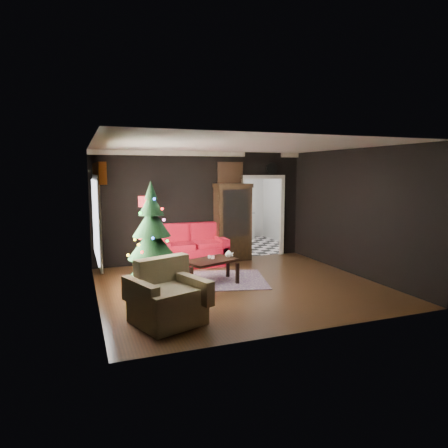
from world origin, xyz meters
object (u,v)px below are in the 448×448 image
object	(u,v)px
coffee_table	(211,271)
curio_cabinet	(233,224)
loveseat	(192,245)
armchair	(167,294)
christmas_tree	(152,240)
kitchen_table	(235,236)
wall_clock	(272,168)
floor_lamp	(145,236)
teapot	(229,254)

from	to	relation	value
coffee_table	curio_cabinet	bearing A→B (deg)	56.50
loveseat	armchair	distance (m)	3.77
christmas_tree	kitchen_table	distance (m)	4.92
curio_cabinet	kitchen_table	world-z (taller)	curio_cabinet
curio_cabinet	wall_clock	world-z (taller)	wall_clock
curio_cabinet	coffee_table	distance (m)	2.33
christmas_tree	floor_lamp	bearing A→B (deg)	84.45
loveseat	curio_cabinet	distance (m)	1.25
wall_clock	kitchen_table	distance (m)	2.43
christmas_tree	armchair	xyz separation A→B (m)	(-0.05, -1.44, -0.59)
christmas_tree	coffee_table	world-z (taller)	christmas_tree
coffee_table	teapot	xyz separation A→B (m)	(0.42, 0.06, 0.31)
wall_clock	kitchen_table	world-z (taller)	wall_clock
curio_cabinet	armchair	bearing A→B (deg)	-124.41
armchair	curio_cabinet	bearing A→B (deg)	35.55
armchair	teapot	bearing A→B (deg)	27.77
loveseat	kitchen_table	xyz separation A→B (m)	(1.80, 1.65, -0.12)
christmas_tree	armchair	bearing A→B (deg)	-91.88
floor_lamp	wall_clock	distance (m)	3.90
teapot	wall_clock	xyz separation A→B (m)	(2.00, 1.98, 1.82)
floor_lamp	armchair	size ratio (longest dim) A/B	1.87
loveseat	kitchen_table	distance (m)	2.45
coffee_table	floor_lamp	bearing A→B (deg)	127.63
coffee_table	wall_clock	xyz separation A→B (m)	(2.43, 2.04, 2.13)
teapot	kitchen_table	world-z (taller)	kitchen_table
teapot	floor_lamp	bearing A→B (deg)	138.13
loveseat	floor_lamp	distance (m)	1.24
christmas_tree	wall_clock	xyz separation A→B (m)	(3.70, 2.47, 1.33)
armchair	teapot	size ratio (longest dim) A/B	6.33
curio_cabinet	teapot	size ratio (longest dim) A/B	12.26
loveseat	coffee_table	xyz separation A→B (m)	(-0.08, -1.64, -0.25)
curio_cabinet	floor_lamp	bearing A→B (deg)	-169.41
armchair	kitchen_table	world-z (taller)	armchair
coffee_table	wall_clock	size ratio (longest dim) A/B	3.31
teapot	coffee_table	bearing A→B (deg)	-172.04
armchair	wall_clock	distance (m)	5.75
christmas_tree	coffee_table	distance (m)	1.57
loveseat	curio_cabinet	bearing A→B (deg)	10.83
curio_cabinet	christmas_tree	size ratio (longest dim) A/B	0.94
christmas_tree	kitchen_table	world-z (taller)	christmas_tree
loveseat	coffee_table	distance (m)	1.66
loveseat	coffee_table	bearing A→B (deg)	-92.74
christmas_tree	coffee_table	size ratio (longest dim) A/B	1.92
armchair	wall_clock	world-z (taller)	wall_clock
loveseat	floor_lamp	bearing A→B (deg)	-169.65
floor_lamp	wall_clock	size ratio (longest dim) A/B	5.72
coffee_table	kitchen_table	bearing A→B (deg)	60.25
coffee_table	kitchen_table	distance (m)	3.79
floor_lamp	teapot	size ratio (longest dim) A/B	11.82
curio_cabinet	wall_clock	bearing A→B (deg)	8.53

